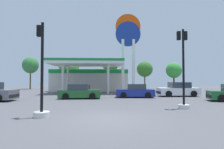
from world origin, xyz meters
The scene contains 13 objects.
ground_plane centered at (0.00, 0.00, 0.00)m, with size 90.00×90.00×0.00m, color #56565B.
gas_station centered at (-2.55, 22.48, 2.11)m, with size 12.57×12.27×4.58m.
station_pole_sign centered at (3.53, 18.76, 7.53)m, with size 3.81×0.56×11.92m.
car_0 centered at (3.14, 10.45, 0.64)m, with size 4.11×2.12×1.42m.
car_3 centered at (-2.56, 9.46, 0.65)m, with size 4.08×1.97×1.44m.
car_4 centered at (8.21, 11.56, 0.72)m, with size 4.48×2.09×1.59m.
traffic_signal_0 centered at (-3.29, 0.50, 1.36)m, with size 0.78×0.78×4.70m.
traffic_signal_1 centered at (4.92, 2.81, 2.04)m, with size 0.70×0.71×5.12m.
tree_0 centered at (-15.15, 29.37, 4.88)m, with size 3.19×3.19×6.60m.
tree_1 centered at (-7.64, 31.03, 4.19)m, with size 4.31×4.31×6.51m.
tree_2 centered at (1.27, 29.91, 4.97)m, with size 3.22×3.22×6.58m.
tree_3 centered at (8.46, 29.24, 4.12)m, with size 3.32×3.32×5.76m.
tree_4 centered at (15.31, 30.81, 3.97)m, with size 3.43×3.43×5.71m.
Camera 1 is at (-0.23, -8.72, 1.82)m, focal length 29.32 mm.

